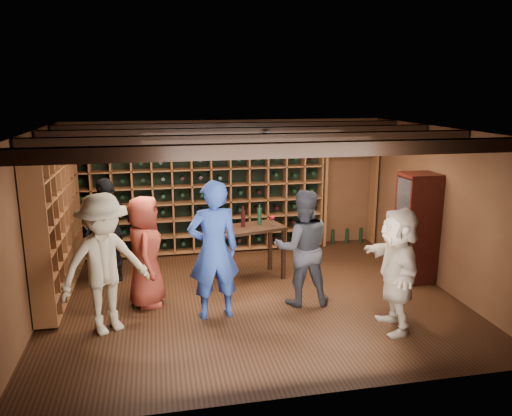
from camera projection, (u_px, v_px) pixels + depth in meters
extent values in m
plane|color=black|center=(253.00, 298.00, 7.49)|extent=(6.00, 6.00, 0.00)
plane|color=brown|center=(228.00, 186.00, 9.58)|extent=(6.00, 0.00, 6.00)
plane|color=brown|center=(302.00, 282.00, 4.81)|extent=(6.00, 0.00, 6.00)
plane|color=brown|center=(31.00, 229.00, 6.62)|extent=(0.00, 5.00, 5.00)
plane|color=brown|center=(441.00, 208.00, 7.77)|extent=(0.00, 5.00, 5.00)
plane|color=black|center=(253.00, 131.00, 6.90)|extent=(6.00, 6.00, 0.00)
cube|color=black|center=(281.00, 150.00, 5.40)|extent=(5.90, 0.18, 0.16)
cube|color=black|center=(260.00, 140.00, 6.44)|extent=(5.90, 0.18, 0.16)
cube|color=black|center=(245.00, 133.00, 7.49)|extent=(5.90, 0.18, 0.16)
cube|color=black|center=(234.00, 127.00, 8.54)|extent=(5.90, 0.18, 0.16)
cylinder|color=black|center=(165.00, 140.00, 6.70)|extent=(0.10, 0.10, 0.10)
cylinder|color=black|center=(267.00, 136.00, 7.37)|extent=(0.10, 0.10, 0.10)
cylinder|color=black|center=(356.00, 139.00, 6.91)|extent=(0.10, 0.10, 0.10)
cylinder|color=black|center=(226.00, 132.00, 8.03)|extent=(0.10, 0.10, 0.10)
cube|color=brown|center=(202.00, 194.00, 9.34)|extent=(4.65, 0.30, 2.20)
cube|color=black|center=(202.00, 194.00, 9.34)|extent=(4.56, 0.02, 2.16)
cube|color=brown|center=(57.00, 220.00, 7.46)|extent=(0.30, 2.65, 2.20)
cube|color=black|center=(57.00, 220.00, 7.46)|extent=(0.29, 0.02, 2.16)
cube|color=brown|center=(351.00, 153.00, 9.73)|extent=(1.15, 0.32, 0.04)
cube|color=brown|center=(373.00, 198.00, 10.04)|extent=(0.05, 0.28, 1.85)
cube|color=brown|center=(324.00, 200.00, 9.84)|extent=(0.05, 0.28, 1.85)
cube|color=tan|center=(331.00, 147.00, 9.62)|extent=(0.40, 0.30, 0.20)
cube|color=tan|center=(353.00, 146.00, 9.71)|extent=(0.40, 0.30, 0.20)
cube|color=tan|center=(370.00, 146.00, 9.78)|extent=(0.40, 0.30, 0.20)
cube|color=#330D0A|center=(413.00, 277.00, 8.19)|extent=(0.55, 0.50, 0.10)
cube|color=#330D0A|center=(417.00, 228.00, 7.99)|extent=(0.55, 0.50, 1.70)
cube|color=white|center=(402.00, 228.00, 7.94)|extent=(0.01, 0.46, 1.60)
cube|color=#330D0A|center=(417.00, 228.00, 7.99)|extent=(0.50, 0.44, 0.02)
sphere|color=#59260C|center=(416.00, 222.00, 7.96)|extent=(0.18, 0.18, 0.18)
imported|color=navy|center=(214.00, 250.00, 6.69)|extent=(0.74, 0.53, 1.91)
imported|color=black|center=(302.00, 248.00, 7.14)|extent=(0.89, 0.73, 1.69)
imported|color=maroon|center=(145.00, 251.00, 7.11)|extent=(0.52, 0.79, 1.62)
imported|color=black|center=(109.00, 231.00, 7.92)|extent=(0.98, 1.04, 1.72)
imported|color=gray|center=(104.00, 264.00, 6.29)|extent=(1.36, 1.17, 1.82)
imported|color=tan|center=(397.00, 269.00, 6.38)|extent=(0.68, 1.56, 1.63)
cube|color=black|center=(247.00, 229.00, 8.06)|extent=(1.29, 0.86, 0.05)
cube|color=black|center=(222.00, 264.00, 7.72)|extent=(0.07, 0.07, 0.85)
cube|color=black|center=(284.00, 254.00, 8.17)|extent=(0.07, 0.07, 0.85)
cube|color=black|center=(211.00, 255.00, 8.15)|extent=(0.07, 0.07, 0.85)
cube|color=black|center=(270.00, 246.00, 8.60)|extent=(0.07, 0.07, 0.85)
cylinder|color=black|center=(229.00, 220.00, 7.94)|extent=(0.07, 0.07, 0.28)
cylinder|color=black|center=(243.00, 218.00, 8.04)|extent=(0.07, 0.07, 0.28)
cylinder|color=black|center=(260.00, 216.00, 8.16)|extent=(0.07, 0.07, 0.28)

